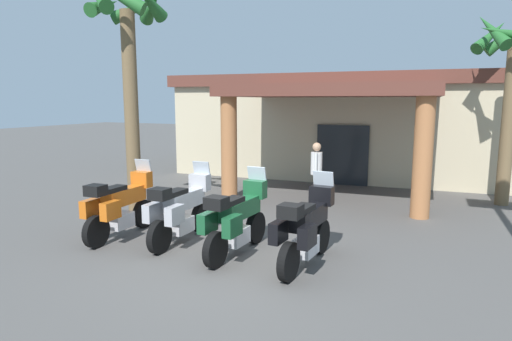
{
  "coord_description": "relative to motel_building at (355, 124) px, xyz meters",
  "views": [
    {
      "loc": [
        3.45,
        -6.98,
        2.94
      ],
      "look_at": [
        -0.99,
        3.01,
        1.2
      ],
      "focal_mm": 30.91,
      "sensor_mm": 36.0,
      "label": 1
    }
  ],
  "objects": [
    {
      "name": "motorcycle_silver",
      "position": [
        -1.46,
        -10.47,
        -1.31
      ],
      "size": [
        0.7,
        2.21,
        1.61
      ],
      "rotation": [
        0.0,
        0.0,
        1.57
      ],
      "color": "black",
      "rests_on": "ground_plane"
    },
    {
      "name": "ground_plane",
      "position": [
        0.13,
        -10.97,
        -2.01
      ],
      "size": [
        80.0,
        80.0,
        0.0
      ],
      "primitive_type": "plane",
      "color": "#514F4C"
    },
    {
      "name": "motorcycle_orange",
      "position": [
        -2.85,
        -10.7,
        -1.31
      ],
      "size": [
        0.71,
        2.21,
        1.61
      ],
      "rotation": [
        0.0,
        0.0,
        1.6
      ],
      "color": "black",
      "rests_on": "ground_plane"
    },
    {
      "name": "pedestrian",
      "position": [
        0.17,
        -6.09,
        -0.97
      ],
      "size": [
        0.32,
        0.52,
        1.78
      ],
      "rotation": [
        0.0,
        0.0,
        0.19
      ],
      "color": "brown",
      "rests_on": "ground_plane"
    },
    {
      "name": "motorcycle_green",
      "position": [
        -0.07,
        -10.67,
        -1.31
      ],
      "size": [
        0.72,
        2.21,
        1.61
      ],
      "rotation": [
        0.0,
        0.0,
        1.51
      ],
      "color": "black",
      "rests_on": "ground_plane"
    },
    {
      "name": "motorcycle_black",
      "position": [
        1.33,
        -10.7,
        -1.31
      ],
      "size": [
        0.73,
        2.21,
        1.61
      ],
      "rotation": [
        0.0,
        0.0,
        1.5
      ],
      "color": "black",
      "rests_on": "ground_plane"
    },
    {
      "name": "motel_building",
      "position": [
        0.0,
        0.0,
        0.0
      ],
      "size": [
        14.19,
        10.59,
        3.91
      ],
      "rotation": [
        0.0,
        0.0,
        0.05
      ],
      "color": "beige",
      "rests_on": "ground_plane"
    },
    {
      "name": "palm_tree_roadside",
      "position": [
        -4.02,
        -8.78,
        2.2
      ],
      "size": [
        2.03,
        2.1,
        5.83
      ],
      "color": "brown",
      "rests_on": "ground_plane"
    }
  ]
}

